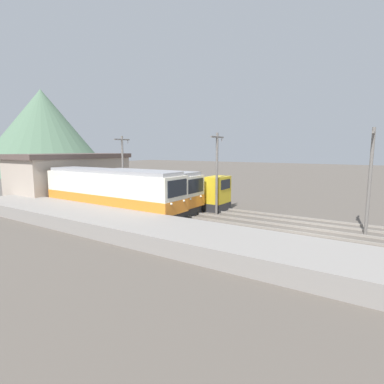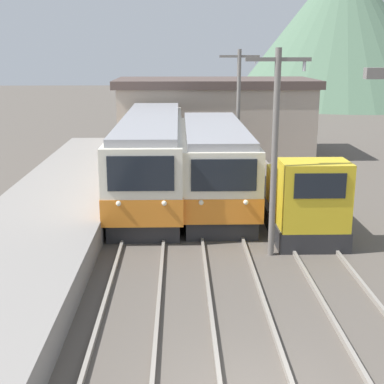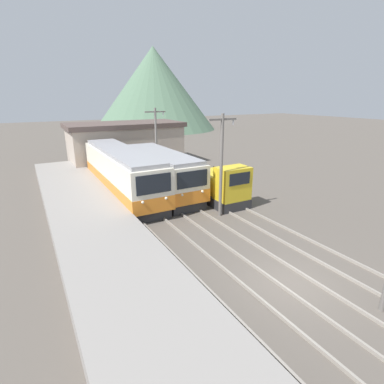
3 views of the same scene
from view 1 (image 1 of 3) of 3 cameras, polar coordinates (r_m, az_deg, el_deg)
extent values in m
plane|color=#564F47|center=(20.72, 21.89, -7.35)|extent=(200.00, 200.00, 0.00)
cube|color=gray|center=(14.75, 17.07, -11.46)|extent=(4.50, 54.00, 0.92)
cube|color=gray|center=(17.58, 19.72, -9.74)|extent=(0.10, 60.00, 0.14)
cube|color=gray|center=(18.92, 20.76, -8.52)|extent=(0.10, 60.00, 0.14)
cube|color=gray|center=(20.21, 21.60, -7.52)|extent=(0.10, 60.00, 0.14)
cube|color=gray|center=(21.58, 22.39, -6.58)|extent=(0.10, 60.00, 0.14)
cube|color=gray|center=(23.07, 23.12, -5.70)|extent=(0.10, 60.00, 0.14)
cube|color=gray|center=(24.46, 23.72, -4.97)|extent=(0.10, 60.00, 0.14)
cube|color=#28282B|center=(26.21, -15.01, -3.09)|extent=(2.58, 13.13, 0.70)
cube|color=silver|center=(25.94, -15.15, 0.59)|extent=(2.80, 13.68, 2.70)
cube|color=orange|center=(26.07, -15.08, -1.29)|extent=(2.84, 13.72, 0.97)
cube|color=black|center=(21.27, -2.77, 0.74)|extent=(2.24, 0.06, 1.19)
sphere|color=silver|center=(20.81, -3.97, -2.29)|extent=(0.18, 0.18, 0.18)
sphere|color=silver|center=(22.04, -1.55, -1.69)|extent=(0.18, 0.18, 0.18)
cube|color=#939399|center=(25.80, -15.27, 3.88)|extent=(2.46, 13.13, 0.28)
cube|color=#28282B|center=(27.08, -8.39, -2.55)|extent=(2.58, 9.66, 0.70)
cube|color=silver|center=(26.83, -8.46, 0.83)|extent=(2.80, 10.06, 2.52)
cube|color=orange|center=(26.94, -8.43, -0.87)|extent=(2.84, 10.10, 0.91)
cube|color=black|center=(23.73, 0.70, 1.20)|extent=(2.24, 0.06, 1.11)
sphere|color=silver|center=(23.22, -0.30, -1.34)|extent=(0.18, 0.18, 0.18)
sphere|color=silver|center=(24.50, 1.68, -0.84)|extent=(0.18, 0.18, 0.18)
cube|color=#939399|center=(26.69, -8.52, 3.81)|extent=(2.46, 9.66, 0.28)
cube|color=#28282B|center=(27.22, 1.87, -2.41)|extent=(2.40, 4.73, 0.70)
cube|color=gold|center=(26.20, 4.90, 0.47)|extent=(2.28, 1.51, 2.30)
cube|color=black|center=(25.78, 6.43, 1.46)|extent=(1.68, 0.04, 0.83)
cube|color=gold|center=(27.44, 0.53, -0.10)|extent=(1.92, 3.12, 1.40)
cylinder|color=black|center=(27.33, 0.53, 1.87)|extent=(0.16, 0.16, 0.50)
cylinder|color=slate|center=(21.49, 30.74, 1.65)|extent=(0.20, 0.20, 6.65)
cube|color=slate|center=(21.42, 31.32, 9.57)|extent=(2.00, 0.12, 0.12)
cylinder|color=#B2B2B7|center=(22.21, 31.36, 8.96)|extent=(0.10, 0.10, 0.30)
cylinder|color=slate|center=(24.39, 4.74, 3.39)|extent=(0.20, 0.20, 6.65)
cube|color=slate|center=(24.33, 4.83, 10.39)|extent=(2.00, 0.12, 0.12)
cylinder|color=#B2B2B7|center=(25.03, 5.70, 9.85)|extent=(0.10, 0.10, 0.30)
cylinder|color=slate|center=(30.94, -13.03, 4.20)|extent=(0.20, 0.20, 6.65)
cube|color=slate|center=(30.89, -13.20, 9.71)|extent=(2.00, 0.12, 0.12)
cylinder|color=#B2B2B7|center=(31.44, -12.12, 9.35)|extent=(0.10, 0.10, 0.30)
cube|color=#AD9E8E|center=(36.33, -21.95, 2.55)|extent=(12.00, 6.00, 4.35)
cube|color=#51423D|center=(36.20, -22.15, 6.37)|extent=(12.60, 6.30, 0.50)
cone|color=#517056|center=(76.79, -26.50, 10.24)|extent=(28.99, 28.99, 18.62)
camera|label=2|loc=(19.08, 48.99, 9.00)|focal=50.00mm
camera|label=3|loc=(11.58, 54.50, 16.31)|focal=28.00mm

